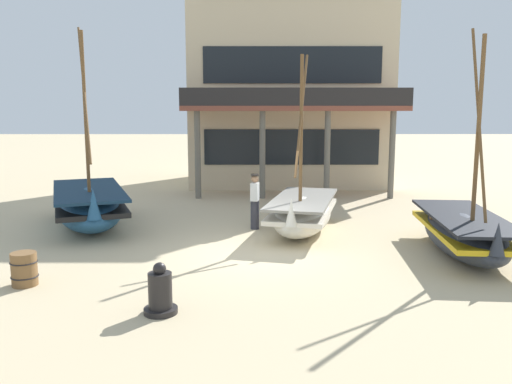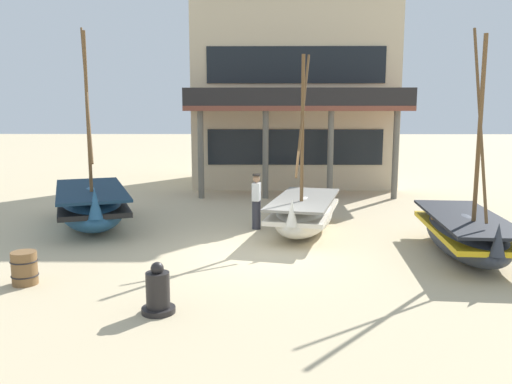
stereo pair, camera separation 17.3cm
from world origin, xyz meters
The scene contains 8 objects.
ground_plane centered at (0.00, 0.00, 0.00)m, with size 120.00×120.00×0.00m, color #CCB78E.
fishing_boat_near_left centered at (5.23, -0.24, 0.57)m, with size 1.99×4.69×5.54m.
fishing_boat_centre_large centered at (-5.13, 2.91, 0.66)m, with size 3.61×5.38×6.09m.
fishing_boat_far_right centered at (1.40, 2.16, 0.58)m, with size 2.56×4.42×5.17m.
fisherman_by_hull centered at (-0.01, 2.61, 0.83)m, with size 0.28×0.39×1.68m.
capstan_winch centered at (-1.69, -4.03, 0.37)m, with size 0.61×0.61×0.94m.
wooden_barrel centered at (-4.79, -2.53, 0.35)m, with size 0.56×0.56×0.70m.
harbor_building_main centered at (1.59, 12.79, 5.43)m, with size 9.49×7.96×10.87m.
Camera 1 is at (0.02, -13.03, 3.66)m, focal length 36.92 mm.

